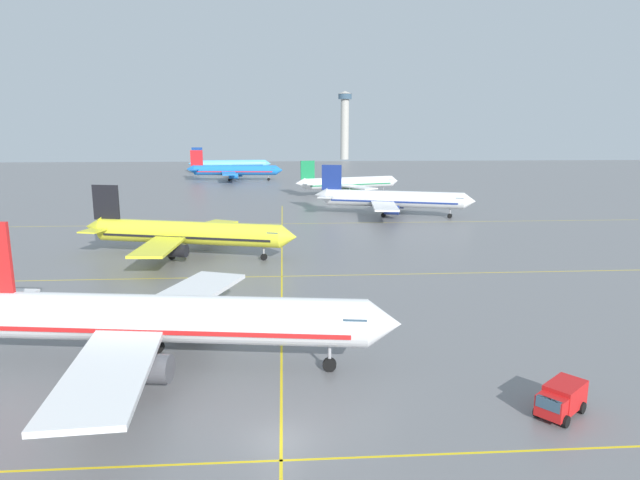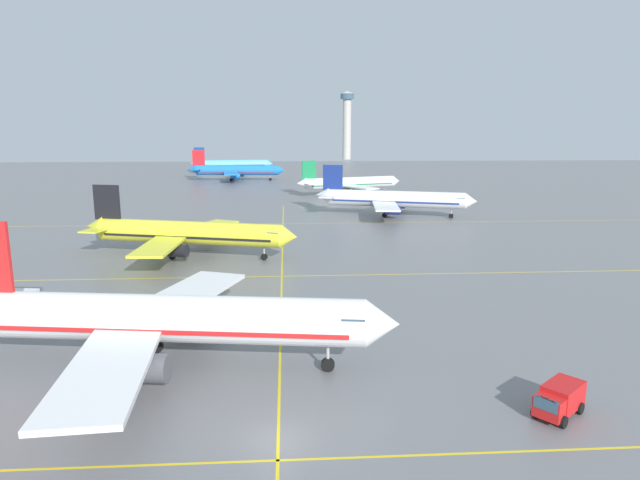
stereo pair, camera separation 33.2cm
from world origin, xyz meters
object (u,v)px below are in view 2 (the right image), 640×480
Objects in this scene: airliner_second_row at (187,233)px; airliner_third_row at (393,199)px; airliner_distant_taxiway at (232,164)px; service_truck_red_van at (559,399)px; airliner_far_left_stand at (349,183)px; control_tower at (347,120)px; airliner_far_right_stand at (236,170)px; airliner_front_gate at (160,319)px.

airliner_second_row is 53.14m from airliner_third_row.
airliner_distant_taxiway reaches higher than service_truck_red_van.
airliner_far_left_stand is 0.76× the size of control_tower.
service_truck_red_van is at bearing -93.57° from airliner_third_row.
airliner_far_right_stand is at bearing 127.72° from airliner_far_left_stand.
airliner_far_left_stand is at bearing -96.07° from control_tower.
airliner_front_gate reaches higher than airliner_far_left_stand.
airliner_second_row is at bearing -113.43° from airliner_far_left_stand.
airliner_far_right_stand is (-8.41, 164.51, -0.17)m from airliner_front_gate.
airliner_front_gate is at bearing -99.04° from control_tower.
airliner_distant_taxiway is (-42.11, 84.64, 0.34)m from airliner_far_left_stand.
service_truck_red_van is 0.10× the size of control_tower.
service_truck_red_van is at bearing -93.75° from control_tower.
airliner_second_row is at bearing 123.90° from service_truck_red_van.
airliner_third_row is 0.96× the size of airliner_far_right_stand.
control_tower is (53.84, 268.97, 20.65)m from airliner_second_row.
control_tower is (15.50, 232.17, 20.49)m from airliner_third_row.
airliner_far_right_stand is at bearing 91.66° from airliner_second_row.
airliner_front_gate reaches higher than airliner_second_row.
control_tower reaches higher than airliner_far_left_stand.
airliner_far_left_stand is at bearing 66.57° from airliner_second_row.
service_truck_red_van is (-5.35, -85.87, -2.59)m from airliner_third_row.
airliner_distant_taxiway reaches higher than airliner_second_row.
airliner_far_left_stand is 94.54m from airliner_distant_taxiway.
airliner_far_right_stand is (-37.06, 47.91, 0.36)m from airliner_far_left_stand.
service_truck_red_van is (28.19, -9.61, -2.82)m from airliner_front_gate.
airliner_second_row is at bearing -86.93° from airliner_distant_taxiway.
airliner_far_right_stand is 0.85× the size of control_tower.
airliner_third_row is 1.08× the size of airliner_far_left_stand.
airliner_front_gate is 312.96m from control_tower.
airliner_second_row is 0.93× the size of airliner_distant_taxiway.
control_tower reaches higher than airliner_second_row.
airliner_far_right_stand is at bearing 115.42° from airliner_third_row.
control_tower is (20.86, 318.04, 23.07)m from service_truck_red_van.
airliner_distant_taxiway is at bearing 97.84° from airliner_far_right_stand.
airliner_far_left_stand is at bearing 76.19° from airliner_front_gate.
airliner_front_gate is at bearing -86.17° from airliner_distant_taxiway.
airliner_far_right_stand is at bearing 101.87° from service_truck_red_van.
airliner_far_right_stand is 156.30m from control_tower.
airliner_third_row is 86.07m from service_truck_red_van.
airliner_far_right_stand is (-41.95, 88.25, 0.06)m from airliner_third_row.
airliner_distant_taxiway is 8.28× the size of service_truck_red_van.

